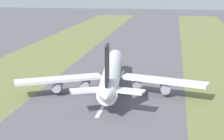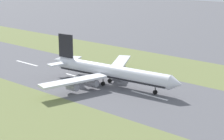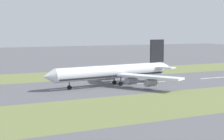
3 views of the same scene
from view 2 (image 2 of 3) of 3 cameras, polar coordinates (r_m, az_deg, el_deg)
The scene contains 7 objects.
ground_plane at distance 164.91m, azimuth -0.28°, elevation -2.32°, with size 800.00×800.00×0.00m, color #56565B.
grass_median_west at distance 199.84m, azimuth 8.14°, elevation 0.74°, with size 40.00×600.00×0.01m, color olive.
grass_median_east at distance 136.02m, azimuth -12.80°, elevation -6.73°, with size 40.00×600.00×0.01m, color olive.
centreline_dash_near at distance 206.89m, azimuth -12.85°, elevation 1.01°, with size 1.20×18.00×0.01m, color silver.
centreline_dash_mid at distance 177.47m, azimuth -5.01°, elevation -1.07°, with size 1.20×18.00×0.01m, color silver.
centreline_dash_far at distance 152.93m, azimuth 5.64°, elevation -3.86°, with size 1.20×18.00×0.01m, color silver.
airplane_main_jet at distance 163.99m, azimuth -0.55°, elevation -0.23°, with size 63.72×67.19×20.20m.
Camera 2 is at (119.08, 102.08, 50.92)m, focal length 60.00 mm.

